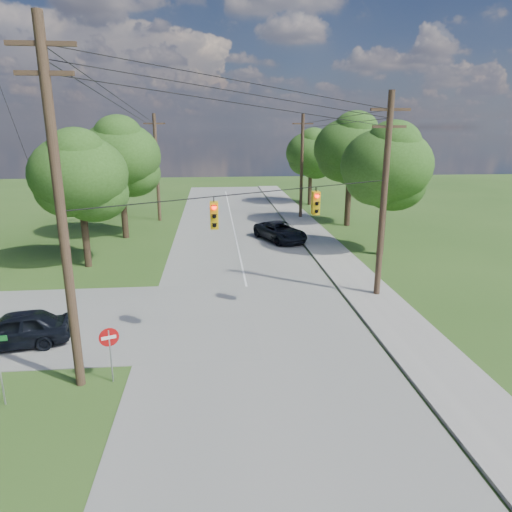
{
  "coord_description": "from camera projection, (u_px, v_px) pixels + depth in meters",
  "views": [
    {
      "loc": [
        0.24,
        -14.43,
        8.77
      ],
      "look_at": [
        2.07,
        5.0,
        3.25
      ],
      "focal_mm": 32.0,
      "sensor_mm": 36.0,
      "label": 1
    }
  ],
  "objects": [
    {
      "name": "pole_north_w",
      "position": [
        157.0,
        167.0,
        43.08
      ],
      "size": [
        2.0,
        0.32,
        10.0
      ],
      "color": "#4D3827",
      "rests_on": "ground"
    },
    {
      "name": "tree_w_far",
      "position": [
        119.0,
        154.0,
        45.29
      ],
      "size": [
        6.0,
        6.0,
        8.73
      ],
      "color": "#412F20",
      "rests_on": "ground"
    },
    {
      "name": "sidewalk_east",
      "position": [
        394.0,
        317.0,
        21.75
      ],
      "size": [
        2.6,
        100.0,
        0.12
      ],
      "primitive_type": "cube",
      "color": "#9E9B94",
      "rests_on": "ground"
    },
    {
      "name": "do_not_enter_sign",
      "position": [
        109.0,
        342.0,
        15.91
      ],
      "size": [
        0.66,
        0.27,
        2.08
      ],
      "rotation": [
        0.0,
        0.0,
        0.36
      ],
      "color": "gray",
      "rests_on": "ground"
    },
    {
      "name": "traffic_signals",
      "position": [
        269.0,
        208.0,
        19.17
      ],
      "size": [
        4.91,
        3.27,
        1.05
      ],
      "color": "yellow",
      "rests_on": "ground"
    },
    {
      "name": "pole_north_e",
      "position": [
        302.0,
        166.0,
        44.34
      ],
      "size": [
        2.0,
        0.32,
        10.0
      ],
      "color": "#4D3827",
      "rests_on": "ground"
    },
    {
      "name": "tree_e_mid",
      "position": [
        351.0,
        149.0,
        40.34
      ],
      "size": [
        6.6,
        6.6,
        9.64
      ],
      "color": "#412F20",
      "rests_on": "ground"
    },
    {
      "name": "car_main_north",
      "position": [
        280.0,
        231.0,
        36.34
      ],
      "size": [
        4.3,
        5.82,
        1.47
      ],
      "primitive_type": "imported",
      "rotation": [
        0.0,
        0.0,
        0.4
      ],
      "color": "black",
      "rests_on": "main_road"
    },
    {
      "name": "car_cross_dark",
      "position": [
        15.0,
        329.0,
        18.71
      ],
      "size": [
        4.61,
        2.54,
        1.48
      ],
      "primitive_type": "imported",
      "rotation": [
        0.0,
        0.0,
        -1.38
      ],
      "color": "black",
      "rests_on": "cross_road"
    },
    {
      "name": "tree_w_near",
      "position": [
        79.0,
        175.0,
        28.22
      ],
      "size": [
        6.0,
        6.0,
        8.4
      ],
      "color": "#412F20",
      "rests_on": "ground"
    },
    {
      "name": "power_lines",
      "position": [
        234.0,
        120.0,
        24.89
      ],
      "size": [
        13.93,
        29.62,
        4.93
      ],
      "color": "black",
      "rests_on": "ground"
    },
    {
      "name": "main_road",
      "position": [
        255.0,
        323.0,
        21.16
      ],
      "size": [
        10.0,
        100.0,
        0.03
      ],
      "primitive_type": "cube",
      "color": "gray",
      "rests_on": "ground"
    },
    {
      "name": "tree_e_near",
      "position": [
        386.0,
        166.0,
        30.9
      ],
      "size": [
        6.2,
        6.2,
        8.81
      ],
      "color": "#412F20",
      "rests_on": "ground"
    },
    {
      "name": "tree_e_far",
      "position": [
        311.0,
        153.0,
        52.02
      ],
      "size": [
        5.8,
        5.8,
        8.32
      ],
      "color": "#412F20",
      "rests_on": "ground"
    },
    {
      "name": "pole_sw",
      "position": [
        61.0,
        210.0,
        14.46
      ],
      "size": [
        2.0,
        0.32,
        12.0
      ],
      "color": "#4D3827",
      "rests_on": "ground"
    },
    {
      "name": "ground",
      "position": [
        211.0,
        383.0,
        16.19
      ],
      "size": [
        140.0,
        140.0,
        0.0
      ],
      "primitive_type": "plane",
      "color": "#2E4F1A",
      "rests_on": "ground"
    },
    {
      "name": "pole_ne",
      "position": [
        384.0,
        195.0,
        23.17
      ],
      "size": [
        2.0,
        0.32,
        10.5
      ],
      "color": "#4D3827",
      "rests_on": "ground"
    },
    {
      "name": "tree_w_mid",
      "position": [
        120.0,
        156.0,
        35.8
      ],
      "size": [
        6.4,
        6.4,
        9.22
      ],
      "color": "#412F20",
      "rests_on": "ground"
    }
  ]
}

